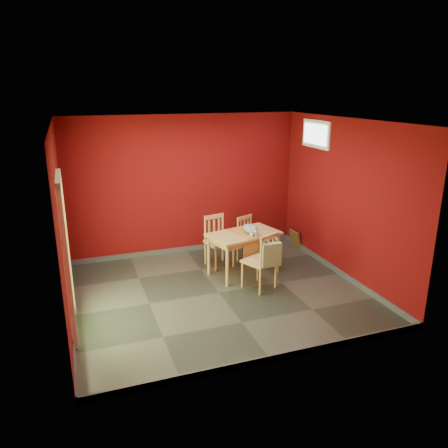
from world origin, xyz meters
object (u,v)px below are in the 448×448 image
object	(u,v)px
dining_table	(244,238)
chair_near	(262,260)
cat	(250,227)
chair_far_left	(218,240)
picture_frame	(295,239)
chair_far_right	(249,239)
tote_bag	(271,255)

from	to	relation	value
dining_table	chair_near	distance (m)	0.69
chair_near	cat	bearing A→B (deg)	85.04
cat	chair_far_left	bearing A→B (deg)	92.66
chair_near	cat	size ratio (longest dim) A/B	2.26
chair_near	picture_frame	xyz separation A→B (m)	(1.48, 1.57, -0.32)
dining_table	chair_near	size ratio (longest dim) A/B	1.38
cat	picture_frame	size ratio (longest dim) A/B	1.24
dining_table	chair_far_left	xyz separation A→B (m)	(-0.30, 0.52, -0.18)
picture_frame	chair_far_right	bearing A→B (deg)	-162.44
chair_far_right	cat	size ratio (longest dim) A/B	2.00
chair_far_right	tote_bag	bearing A→B (deg)	-99.00
chair_near	tote_bag	world-z (taller)	chair_near
chair_far_left	tote_bag	xyz separation A→B (m)	(0.40, -1.40, 0.18)
chair_far_left	picture_frame	size ratio (longest dim) A/B	2.71
tote_bag	cat	bearing A→B (deg)	90.55
chair_far_left	chair_near	bearing A→B (deg)	-74.11
dining_table	chair_far_left	world-z (taller)	chair_far_left
dining_table	cat	world-z (taller)	cat
dining_table	cat	bearing A→B (deg)	-25.13
chair_far_right	tote_bag	size ratio (longest dim) A/B	1.92
chair_far_left	cat	distance (m)	0.78
chair_near	picture_frame	distance (m)	2.18
dining_table	tote_bag	world-z (taller)	tote_bag
chair_far_right	picture_frame	bearing A→B (deg)	17.56
picture_frame	tote_bag	bearing A→B (deg)	-128.49
chair_near	picture_frame	world-z (taller)	chair_near
chair_near	tote_bag	bearing A→B (deg)	-73.76
dining_table	chair_far_right	distance (m)	0.65
chair_far_right	chair_near	xyz separation A→B (m)	(-0.29, -1.19, 0.06)
chair_near	cat	world-z (taller)	chair_near
chair_far_left	picture_frame	world-z (taller)	chair_far_left
dining_table	chair_far_right	xyz separation A→B (m)	(0.32, 0.52, -0.22)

